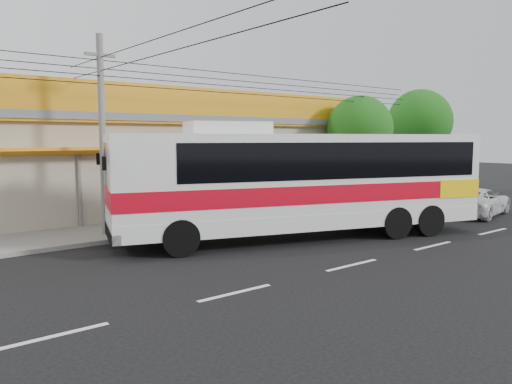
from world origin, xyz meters
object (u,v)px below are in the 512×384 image
Objects in this scene: utility_pole at (100,71)px; tree_near at (362,131)px; white_car at (476,202)px; coach_bus at (308,177)px; tree_far at (422,124)px.

utility_pole is 5.94× the size of tree_near.
tree_near is (-1.10, 5.81, 3.25)m from white_car.
white_car is 0.13× the size of utility_pole.
utility_pole is at bearing -178.54° from tree_near.
coach_bus is 2.06× the size of tree_far.
tree_near is at bearing 46.86° from coach_bus.
tree_near is 0.89× the size of tree_far.
utility_pole is 20.48m from tree_far.
tree_far is at bearing 2.50° from utility_pole.
tree_near is at bearing 1.46° from utility_pole.
utility_pole is at bearing 58.71° from white_car.
coach_bus is 2.32× the size of tree_near.
utility_pole reaches higher than coach_bus.
utility_pole reaches higher than tree_near.
white_car is at bearing 11.67° from coach_bus.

